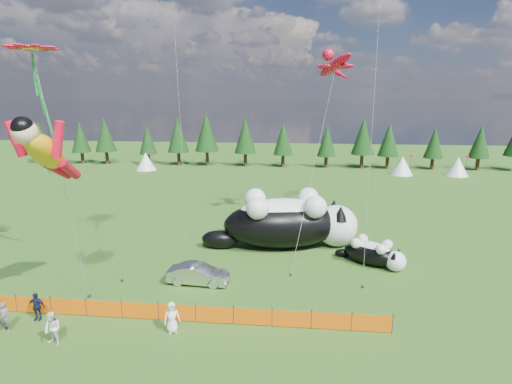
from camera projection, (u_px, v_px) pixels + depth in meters
ground at (192, 294)px, 23.93m from camera, size 160.00×160.00×0.00m
safety_fence at (177, 313)px, 20.91m from camera, size 22.06×0.06×1.10m
tree_line at (260, 143)px, 66.53m from camera, size 90.00×4.00×8.00m
festival_tents at (328, 164)px, 61.22m from camera, size 50.00×3.20×2.80m
cat_large at (289, 221)px, 31.07m from camera, size 12.22×5.77×4.43m
cat_small at (373, 253)px, 27.90m from camera, size 4.61×3.64×1.87m
car at (198, 274)px, 25.13m from camera, size 3.95×1.57×1.28m
spectator_a at (4, 317)px, 19.94m from camera, size 0.59×0.40×1.59m
spectator_b at (53, 329)px, 18.86m from camera, size 0.92×0.70×1.67m
spectator_c at (36, 306)px, 20.99m from camera, size 0.92×0.49×1.56m
spectator_e at (172, 317)px, 19.89m from camera, size 0.95×0.84×1.63m
superhero_kite at (46, 152)px, 20.18m from camera, size 5.29×6.44×11.30m
gecko_kite at (335, 65)px, 33.90m from camera, size 6.30×15.14×18.40m
flower_kite at (32, 51)px, 23.74m from camera, size 5.94×5.34×15.10m
diamond_kite_a at (174, 15)px, 24.49m from camera, size 1.60×2.97×18.33m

